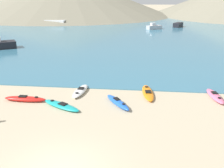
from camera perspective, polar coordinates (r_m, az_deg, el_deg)
name	(u,v)px	position (r m, az deg, el deg)	size (l,w,h in m)	color
bay_water	(126,31)	(55.00, 3.06, 11.42)	(160.00, 70.00, 0.06)	teal
kayak_on_sand_0	(118,102)	(17.95, 1.24, -3.98)	(2.13, 2.81, 0.41)	blue
kayak_on_sand_1	(61,105)	(17.88, -10.99, -4.60)	(3.12, 2.22, 0.32)	teal
kayak_on_sand_2	(80,91)	(20.24, -6.91, -1.52)	(0.97, 3.03, 0.34)	white
kayak_on_sand_3	(215,96)	(20.49, 21.49, -2.42)	(1.03, 3.00, 0.39)	#E5668C
kayak_on_sand_4	(148,93)	(19.98, 7.81, -1.89)	(1.12, 3.51, 0.31)	orange
kayak_on_sand_5	(25,99)	(19.52, -18.38, -3.08)	(3.04, 0.69, 0.40)	red
moored_boat_0	(55,22)	(67.96, -12.24, 12.97)	(5.22, 2.23, 1.15)	white
moored_boat_1	(154,27)	(58.55, 9.15, 12.16)	(3.47, 2.92, 1.35)	#B2B2B7
moored_boat_2	(178,25)	(63.69, 14.19, 12.39)	(2.68, 3.77, 1.00)	black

